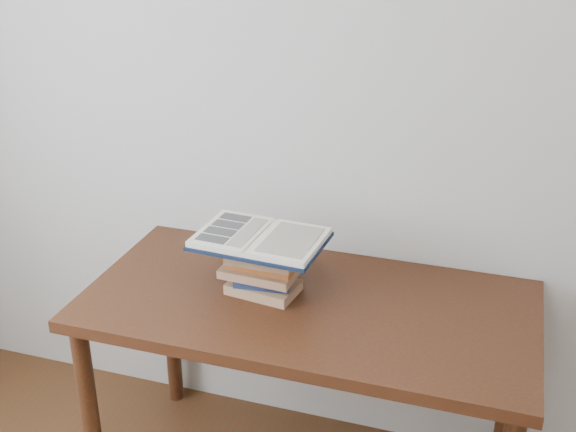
% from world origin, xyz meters
% --- Properties ---
extents(desk, '(1.45, 0.73, 0.78)m').
position_xyz_m(desk, '(0.07, 1.38, 0.68)').
color(desk, '#412410').
rests_on(desk, ground).
extents(book_stack, '(0.26, 0.21, 0.18)m').
position_xyz_m(book_stack, '(-0.09, 1.39, 0.87)').
color(book_stack, '#A57F55').
rests_on(book_stack, desk).
extents(open_book, '(0.42, 0.30, 0.03)m').
position_xyz_m(open_book, '(-0.10, 1.38, 0.98)').
color(open_book, black).
rests_on(open_book, book_stack).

